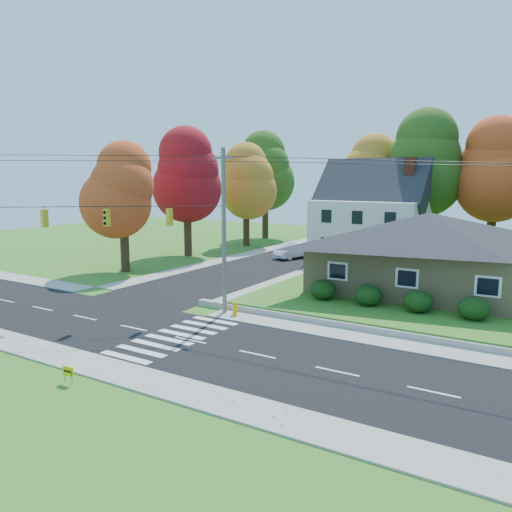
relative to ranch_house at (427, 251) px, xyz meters
The scene contains 20 objects.
ground 18.18m from the ranch_house, 116.57° to the right, with size 120.00×120.00×0.00m, color #3D7923.
road_main 18.18m from the ranch_house, 116.57° to the right, with size 90.00×8.00×0.02m, color black.
road_cross 19.15m from the ranch_house, 147.99° to the left, with size 8.00×44.00×0.02m, color black.
sidewalk_north 13.98m from the ranch_house, 126.03° to the right, with size 90.00×2.00×0.08m, color #9C9A90.
sidewalk_south 22.70m from the ranch_house, 110.85° to the right, with size 90.00×2.00×0.08m, color #9C9A90.
lawn 7.69m from the ranch_house, 45.00° to the left, with size 30.00×30.00×0.50m, color #3D7923.
ranch_house is the anchor object (origin of this frame).
colonial_house 14.46m from the ranch_house, 123.55° to the left, with size 10.40×8.40×9.60m.
hedge_row 6.57m from the ranch_house, 94.61° to the right, with size 10.70×1.70×1.27m.
traffic_infrastructure 16.87m from the ranch_house, 119.09° to the right, with size 38.10×10.66×10.00m.
tree_lot_0 21.20m from the ranch_house, 119.05° to the left, with size 6.72×6.72×12.51m.
tree_lot_1 18.58m from the ranch_house, 103.24° to the left, with size 7.84×7.84×14.60m.
tree_lot_2 18.99m from the ranch_house, 83.66° to the left, with size 7.28×7.28×13.56m.
tree_west_0 25.61m from the ranch_house, behind, with size 6.16×6.16×11.47m.
tree_west_1 27.18m from the ranch_house, 167.01° to the left, with size 7.28×7.28×13.56m.
tree_west_2 30.03m from the ranch_house, 147.38° to the left, with size 6.72×6.72×12.51m.
tree_west_3 36.60m from the ranch_house, 138.37° to the left, with size 7.84×7.84×14.60m.
white_car 18.95m from the ranch_house, 146.20° to the left, with size 1.65×4.74×1.56m, color white.
fire_hydrant 14.26m from the ranch_house, 127.96° to the right, with size 0.50×0.40×0.89m.
yard_sign 24.61m from the ranch_house, 111.03° to the right, with size 0.58×0.07×0.73m.
Camera 1 is at (15.65, -19.18, 8.23)m, focal length 35.00 mm.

